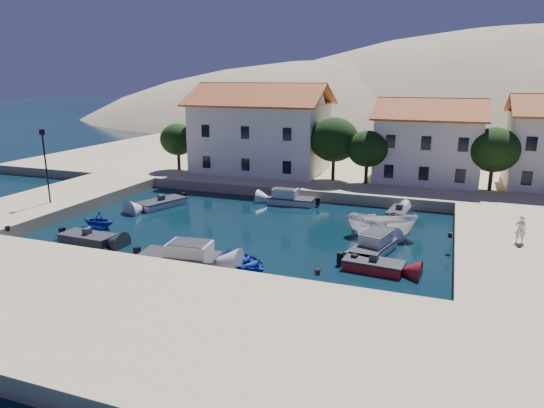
{
  "coord_description": "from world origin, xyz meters",
  "views": [
    {
      "loc": [
        14.16,
        -22.99,
        11.43
      ],
      "look_at": [
        1.77,
        10.55,
        2.0
      ],
      "focal_mm": 32.0,
      "sensor_mm": 36.0,
      "label": 1
    }
  ],
  "objects_px": {
    "cabin_cruiser_south": "(180,256)",
    "boat_east": "(381,236)",
    "building_left": "(261,127)",
    "cabin_cruiser_east": "(372,247)",
    "building_mid": "(428,139)",
    "lamppost": "(45,159)",
    "rowboat_south": "(242,266)",
    "pedestrian": "(521,229)"
  },
  "relations": [
    {
      "from": "building_mid",
      "to": "boat_east",
      "type": "relative_size",
      "value": 2.08
    },
    {
      "from": "cabin_cruiser_east",
      "to": "rowboat_south",
      "type": "bearing_deg",
      "value": 138.84
    },
    {
      "from": "building_mid",
      "to": "cabin_cruiser_east",
      "type": "relative_size",
      "value": 2.16
    },
    {
      "from": "pedestrian",
      "to": "boat_east",
      "type": "bearing_deg",
      "value": -7.12
    },
    {
      "from": "rowboat_south",
      "to": "cabin_cruiser_east",
      "type": "bearing_deg",
      "value": -29.52
    },
    {
      "from": "rowboat_south",
      "to": "cabin_cruiser_east",
      "type": "xyz_separation_m",
      "value": [
        7.27,
        4.89,
        0.48
      ]
    },
    {
      "from": "building_mid",
      "to": "pedestrian",
      "type": "distance_m",
      "value": 20.04
    },
    {
      "from": "boat_east",
      "to": "pedestrian",
      "type": "height_order",
      "value": "pedestrian"
    },
    {
      "from": "cabin_cruiser_east",
      "to": "cabin_cruiser_south",
      "type": "bearing_deg",
      "value": 132.35
    },
    {
      "from": "building_left",
      "to": "lamppost",
      "type": "height_order",
      "value": "building_left"
    },
    {
      "from": "lamppost",
      "to": "cabin_cruiser_south",
      "type": "bearing_deg",
      "value": -20.55
    },
    {
      "from": "building_left",
      "to": "pedestrian",
      "type": "height_order",
      "value": "building_left"
    },
    {
      "from": "building_mid",
      "to": "lamppost",
      "type": "distance_m",
      "value": 36.21
    },
    {
      "from": "lamppost",
      "to": "rowboat_south",
      "type": "height_order",
      "value": "lamppost"
    },
    {
      "from": "building_left",
      "to": "cabin_cruiser_south",
      "type": "distance_m",
      "value": 27.07
    },
    {
      "from": "building_mid",
      "to": "lamppost",
      "type": "height_order",
      "value": "building_mid"
    },
    {
      "from": "cabin_cruiser_south",
      "to": "boat_east",
      "type": "height_order",
      "value": "cabin_cruiser_south"
    },
    {
      "from": "cabin_cruiser_south",
      "to": "cabin_cruiser_east",
      "type": "distance_m",
      "value": 12.56
    },
    {
      "from": "building_left",
      "to": "rowboat_south",
      "type": "height_order",
      "value": "building_left"
    },
    {
      "from": "boat_east",
      "to": "building_left",
      "type": "bearing_deg",
      "value": 37.73
    },
    {
      "from": "rowboat_south",
      "to": "pedestrian",
      "type": "distance_m",
      "value": 18.1
    },
    {
      "from": "lamppost",
      "to": "pedestrian",
      "type": "height_order",
      "value": "lamppost"
    },
    {
      "from": "lamppost",
      "to": "rowboat_south",
      "type": "relative_size",
      "value": 1.5
    },
    {
      "from": "cabin_cruiser_south",
      "to": "cabin_cruiser_east",
      "type": "xyz_separation_m",
      "value": [
        11.15,
        5.78,
        -0.0
      ]
    },
    {
      "from": "lamppost",
      "to": "pedestrian",
      "type": "xyz_separation_m",
      "value": [
        36.4,
        2.48,
        -2.85
      ]
    },
    {
      "from": "building_left",
      "to": "lamppost",
      "type": "distance_m",
      "value": 23.1
    },
    {
      "from": "building_mid",
      "to": "cabin_cruiser_south",
      "type": "distance_m",
      "value": 30.53
    },
    {
      "from": "building_left",
      "to": "boat_east",
      "type": "height_order",
      "value": "building_left"
    },
    {
      "from": "rowboat_south",
      "to": "building_mid",
      "type": "bearing_deg",
      "value": 6.86
    },
    {
      "from": "building_left",
      "to": "rowboat_south",
      "type": "xyz_separation_m",
      "value": [
        8.62,
        -25.2,
        -5.94
      ]
    },
    {
      "from": "cabin_cruiser_south",
      "to": "lamppost",
      "type": "bearing_deg",
      "value": 153.09
    },
    {
      "from": "building_mid",
      "to": "building_left",
      "type": "bearing_deg",
      "value": -176.82
    },
    {
      "from": "cabin_cruiser_east",
      "to": "boat_east",
      "type": "relative_size",
      "value": 0.96
    },
    {
      "from": "building_mid",
      "to": "rowboat_south",
      "type": "bearing_deg",
      "value": -109.71
    },
    {
      "from": "lamppost",
      "to": "pedestrian",
      "type": "bearing_deg",
      "value": 3.9
    },
    {
      "from": "cabin_cruiser_south",
      "to": "rowboat_south",
      "type": "xyz_separation_m",
      "value": [
        3.87,
        0.89,
        -0.48
      ]
    },
    {
      "from": "building_mid",
      "to": "pedestrian",
      "type": "relative_size",
      "value": 5.81
    },
    {
      "from": "rowboat_south",
      "to": "cabin_cruiser_east",
      "type": "relative_size",
      "value": 0.85
    },
    {
      "from": "cabin_cruiser_south",
      "to": "pedestrian",
      "type": "relative_size",
      "value": 2.92
    },
    {
      "from": "pedestrian",
      "to": "building_left",
      "type": "bearing_deg",
      "value": -34.91
    },
    {
      "from": "cabin_cruiser_south",
      "to": "boat_east",
      "type": "distance_m",
      "value": 14.86
    },
    {
      "from": "building_mid",
      "to": "boat_east",
      "type": "distance_m",
      "value": 18.25
    }
  ]
}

